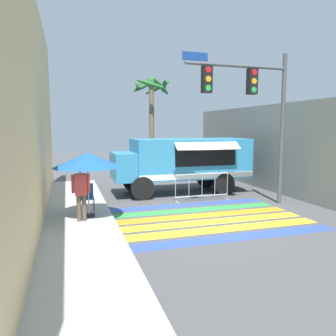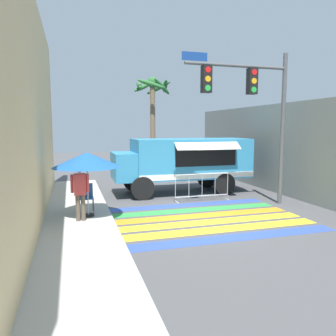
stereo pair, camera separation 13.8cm
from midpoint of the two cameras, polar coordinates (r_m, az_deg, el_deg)
name	(u,v)px [view 2 (the right image)]	position (r m, az deg, el deg)	size (l,w,h in m)	color
ground_plane	(200,218)	(10.68, 6.03, -8.66)	(60.00, 60.00, 0.00)	#4C4C4F
sidewalk_left	(35,230)	(9.94, -21.72, -9.94)	(4.40, 16.00, 0.13)	#B7B5AD
building_left_facade	(31,110)	(9.54, -22.38, 9.37)	(0.25, 16.00, 6.72)	#DBBC84
concrete_wall_right	(277,149)	(15.33, 18.75, 3.22)	(0.20, 16.00, 3.92)	gray
crosswalk_painted	(202,219)	(10.58, 6.27, -8.80)	(6.40, 4.36, 0.01)	#334FB2
food_truck	(181,160)	(14.42, 2.53, 1.38)	(6.00, 2.50, 2.40)	#338CBF
traffic_signal_pole	(252,99)	(12.31, 14.71, 11.59)	(4.07, 0.29, 5.57)	#515456
patio_umbrella	(87,160)	(10.30, -13.59, 1.38)	(2.08, 2.08, 2.01)	black
folding_chair	(86,195)	(11.08, -13.79, -4.59)	(0.48, 0.48, 0.92)	#4C4C51
vendor_person	(80,190)	(9.97, -14.70, -3.64)	(0.53, 0.22, 1.66)	brown
barricade_front	(202,187)	(13.03, 6.26, -3.35)	(2.25, 0.44, 1.08)	#B7BABF
palm_tree	(153,103)	(18.47, -2.45, 11.31)	(2.27, 2.27, 5.65)	#7A664C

